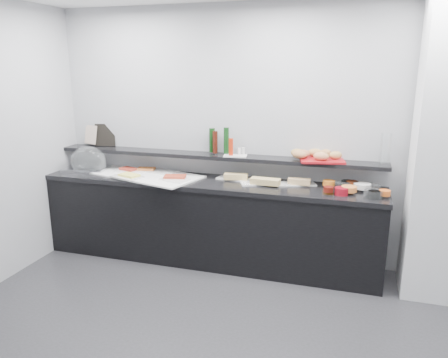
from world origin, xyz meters
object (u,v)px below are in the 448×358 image
(framed_print, at_px, (105,135))
(condiment_tray, at_px, (235,156))
(cloche_base, at_px, (86,169))
(bread_tray, at_px, (322,160))
(carafe, at_px, (385,149))
(sandwich_plate_mid, at_px, (258,183))

(framed_print, relative_size, condiment_tray, 1.08)
(cloche_base, bearing_deg, bread_tray, -6.54)
(condiment_tray, bearing_deg, carafe, -6.83)
(cloche_base, bearing_deg, sandwich_plate_mid, -9.83)
(sandwich_plate_mid, height_order, framed_print, framed_print)
(sandwich_plate_mid, relative_size, framed_print, 1.36)
(cloche_base, relative_size, sandwich_plate_mid, 1.35)
(sandwich_plate_mid, bearing_deg, carafe, -16.35)
(cloche_base, height_order, sandwich_plate_mid, cloche_base)
(cloche_base, distance_m, carafe, 3.26)
(framed_print, distance_m, carafe, 3.12)
(carafe, bearing_deg, condiment_tray, -177.95)
(bread_tray, bearing_deg, sandwich_plate_mid, -178.17)
(framed_print, relative_size, carafe, 0.87)
(framed_print, xyz_separation_m, carafe, (3.12, -0.09, 0.02))
(sandwich_plate_mid, xyz_separation_m, condiment_tray, (-0.28, 0.13, 0.25))
(condiment_tray, relative_size, bread_tray, 0.57)
(cloche_base, relative_size, condiment_tray, 1.99)
(sandwich_plate_mid, distance_m, framed_print, 1.97)
(sandwich_plate_mid, distance_m, condiment_tray, 0.40)
(framed_print, bearing_deg, condiment_tray, -17.95)
(sandwich_plate_mid, bearing_deg, condiment_tray, 130.93)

